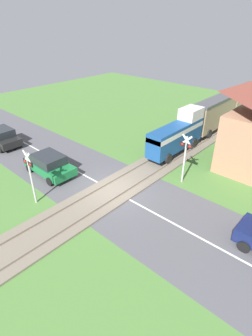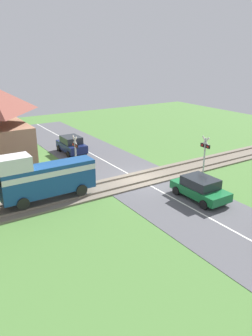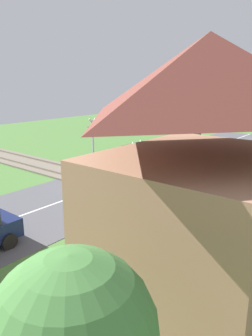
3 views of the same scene
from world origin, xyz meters
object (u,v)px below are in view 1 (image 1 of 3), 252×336
object	(u,v)px
pedestrian_by_station	(219,144)
car_near_crossing	(49,164)
crossing_signal_west_approach	(30,171)
crossing_signal_east_approach	(185,153)
car_behind_queue	(2,137)
train	(216,112)

from	to	relation	value
pedestrian_by_station	car_near_crossing	bearing A→B (deg)	-123.20
crossing_signal_west_approach	crossing_signal_east_approach	size ratio (longest dim) A/B	1.00
car_behind_queue	pedestrian_by_station	size ratio (longest dim) A/B	2.17
train	car_near_crossing	size ratio (longest dim) A/B	4.96
crossing_signal_east_approach	car_near_crossing	bearing A→B (deg)	-144.25
car_behind_queue	crossing_signal_east_approach	world-z (taller)	crossing_signal_east_approach
train	car_behind_queue	bearing A→B (deg)	-127.82
crossing_signal_west_approach	pedestrian_by_station	world-z (taller)	crossing_signal_west_approach
crossing_signal_east_approach	crossing_signal_west_approach	bearing A→B (deg)	-123.74
crossing_signal_east_approach	car_behind_queue	bearing A→B (deg)	-159.74
crossing_signal_west_approach	pedestrian_by_station	distance (m)	14.68
crossing_signal_east_approach	pedestrian_by_station	xyz separation A→B (m)	(-0.17, 5.80, -1.39)
train	car_behind_queue	size ratio (longest dim) A/B	5.25
crossing_signal_west_approach	car_near_crossing	bearing A→B (deg)	131.43
car_behind_queue	crossing_signal_west_approach	size ratio (longest dim) A/B	1.09
car_near_crossing	car_behind_queue	xyz separation A→B (m)	(-7.11, 0.00, 0.02)
train	car_near_crossing	world-z (taller)	train
train	pedestrian_by_station	size ratio (longest dim) A/B	11.41
pedestrian_by_station	car_behind_queue	bearing A→B (deg)	-142.22
train	crossing_signal_east_approach	distance (m)	10.36
car_near_crossing	crossing_signal_east_approach	size ratio (longest dim) A/B	1.15
car_near_crossing	crossing_signal_west_approach	world-z (taller)	crossing_signal_west_approach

